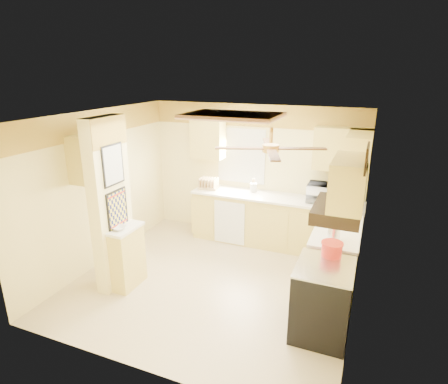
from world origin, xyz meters
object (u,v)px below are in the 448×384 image
at_px(stove, 322,300).
at_px(bowl, 119,228).
at_px(microwave, 325,193).
at_px(dutch_oven, 332,249).
at_px(kettle, 334,233).

relative_size(stove, bowl, 4.80).
xyz_separation_m(microwave, bowl, (-2.51, -2.26, -0.13)).
bearing_deg(bowl, microwave, 42.03).
height_order(stove, dutch_oven, dutch_oven).
height_order(microwave, kettle, microwave).
relative_size(bowl, dutch_oven, 0.72).
relative_size(microwave, dutch_oven, 2.15).
bearing_deg(dutch_oven, kettle, 93.61).
xyz_separation_m(bowl, kettle, (2.84, 0.76, 0.09)).
distance_m(microwave, kettle, 1.54).
distance_m(stove, bowl, 2.88).
height_order(bowl, dutch_oven, dutch_oven).
distance_m(bowl, dutch_oven, 2.89).
relative_size(stove, microwave, 1.60).
height_order(microwave, dutch_oven, microwave).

